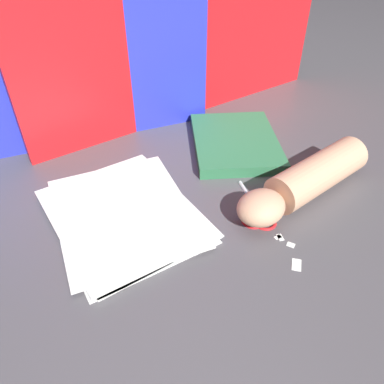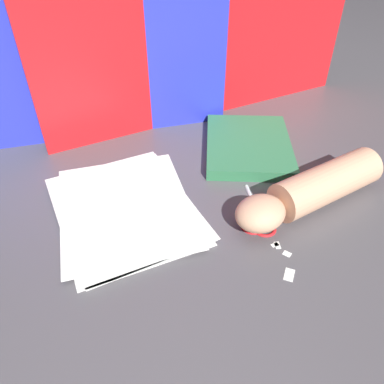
% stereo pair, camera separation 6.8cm
% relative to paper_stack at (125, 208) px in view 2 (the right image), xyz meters
% --- Properties ---
extents(ground_plane, '(6.00, 6.00, 0.00)m').
position_rel_paper_stack_xyz_m(ground_plane, '(0.14, -0.04, -0.01)').
color(ground_plane, '#4C494F').
extents(backdrop_panel_left, '(0.72, 0.10, 0.46)m').
position_rel_paper_stack_xyz_m(backdrop_panel_left, '(-0.01, 0.33, 0.22)').
color(backdrop_panel_left, '#2833D1').
rests_on(backdrop_panel_left, ground_plane).
extents(backdrop_panel_center, '(0.89, 0.11, 0.40)m').
position_rel_paper_stack_xyz_m(backdrop_panel_center, '(0.32, 0.33, 0.19)').
color(backdrop_panel_center, red).
rests_on(backdrop_panel_center, ground_plane).
extents(paper_stack, '(0.29, 0.34, 0.02)m').
position_rel_paper_stack_xyz_m(paper_stack, '(0.00, 0.00, 0.00)').
color(paper_stack, white).
rests_on(paper_stack, ground_plane).
extents(book_closed, '(0.29, 0.32, 0.03)m').
position_rel_paper_stack_xyz_m(book_closed, '(0.34, 0.11, 0.01)').
color(book_closed, '#2D7247').
rests_on(book_closed, ground_plane).
extents(scissors, '(0.15, 0.16, 0.01)m').
position_rel_paper_stack_xyz_m(scissors, '(0.24, -0.12, -0.00)').
color(scissors, silver).
rests_on(scissors, ground_plane).
extents(hand_forearm, '(0.36, 0.14, 0.08)m').
position_rel_paper_stack_xyz_m(hand_forearm, '(0.35, -0.12, 0.03)').
color(hand_forearm, tan).
rests_on(hand_forearm, ground_plane).
extents(paper_scrap_near, '(0.02, 0.02, 0.00)m').
position_rel_paper_stack_xyz_m(paper_scrap_near, '(0.24, -0.22, -0.01)').
color(paper_scrap_near, white).
rests_on(paper_scrap_near, ground_plane).
extents(paper_scrap_mid, '(0.03, 0.03, 0.00)m').
position_rel_paper_stack_xyz_m(paper_scrap_mid, '(0.22, -0.26, -0.01)').
color(paper_scrap_mid, white).
rests_on(paper_scrap_mid, ground_plane).
extents(paper_scrap_far, '(0.01, 0.01, 0.00)m').
position_rel_paper_stack_xyz_m(paper_scrap_far, '(0.23, -0.19, -0.01)').
color(paper_scrap_far, white).
rests_on(paper_scrap_far, ground_plane).
extents(paper_scrap_side, '(0.01, 0.02, 0.00)m').
position_rel_paper_stack_xyz_m(paper_scrap_side, '(0.23, -0.20, -0.01)').
color(paper_scrap_side, white).
rests_on(paper_scrap_side, ground_plane).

